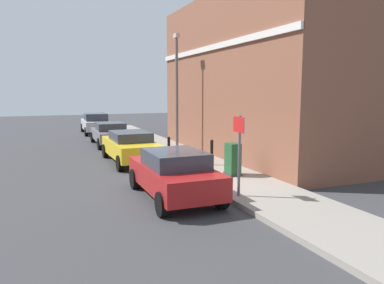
% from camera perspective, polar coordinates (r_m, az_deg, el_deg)
% --- Properties ---
extents(ground, '(80.00, 80.00, 0.00)m').
position_cam_1_polar(ground, '(12.39, -1.88, -6.79)').
color(ground, '#38383A').
extents(sidewalk, '(2.55, 30.00, 0.15)m').
position_cam_1_polar(sidewalk, '(18.54, -2.80, -1.65)').
color(sidewalk, gray).
rests_on(sidewalk, ground).
extents(corner_building, '(7.01, 12.77, 7.58)m').
position_cam_1_polar(corner_building, '(19.03, 12.58, 9.65)').
color(corner_building, brown).
rests_on(corner_building, ground).
extents(car_red, '(1.88, 4.03, 1.42)m').
position_cam_1_polar(car_red, '(10.89, -2.77, -4.80)').
color(car_red, maroon).
rests_on(car_red, ground).
extents(car_yellow, '(1.90, 4.42, 1.37)m').
position_cam_1_polar(car_yellow, '(16.50, -9.45, -0.62)').
color(car_yellow, gold).
rests_on(car_yellow, ground).
extents(car_grey, '(1.92, 4.29, 1.32)m').
position_cam_1_polar(car_grey, '(22.08, -12.45, 1.31)').
color(car_grey, slate).
rests_on(car_grey, ground).
extents(car_silver, '(1.96, 4.27, 1.50)m').
position_cam_1_polar(car_silver, '(28.42, -14.59, 2.84)').
color(car_silver, '#B7B7BC').
rests_on(car_silver, ground).
extents(utility_cabinet, '(0.46, 0.61, 1.15)m').
position_cam_1_polar(utility_cabinet, '(13.28, 6.29, -2.83)').
color(utility_cabinet, '#1E4C28').
rests_on(utility_cabinet, sidewalk).
extents(bollard_near_cabinet, '(0.14, 0.14, 1.04)m').
position_cam_1_polar(bollard_near_cabinet, '(15.04, 3.05, -1.45)').
color(bollard_near_cabinet, black).
rests_on(bollard_near_cabinet, sidewalk).
extents(bollard_far_kerb, '(0.14, 0.14, 1.04)m').
position_cam_1_polar(bollard_far_kerb, '(16.01, -3.58, -0.89)').
color(bollard_far_kerb, black).
rests_on(bollard_far_kerb, sidewalk).
extents(street_sign, '(0.08, 0.60, 2.30)m').
position_cam_1_polar(street_sign, '(10.51, 7.26, -0.26)').
color(street_sign, '#59595B').
rests_on(street_sign, sidewalk).
extents(lamppost, '(0.20, 0.44, 5.72)m').
position_cam_1_polar(lamppost, '(18.35, -2.36, 8.37)').
color(lamppost, '#59595B').
rests_on(lamppost, sidewalk).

